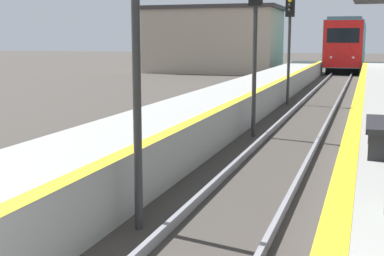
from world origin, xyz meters
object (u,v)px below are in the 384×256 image
object	(u,v)px
signal_mid	(255,23)
signal_near	(135,8)
train	(348,44)
signal_far	(290,28)

from	to	relation	value
signal_mid	signal_near	bearing A→B (deg)	-90.46
signal_mid	train	bearing A→B (deg)	88.22
train	signal_far	distance (m)	28.24
signal_near	signal_far	distance (m)	15.60
signal_near	signal_far	size ratio (longest dim) A/B	1.00
train	signal_near	world-z (taller)	signal_near
signal_far	signal_mid	bearing A→B (deg)	-88.83
train	signal_far	world-z (taller)	signal_far
signal_near	signal_mid	bearing A→B (deg)	89.54
signal_near	signal_far	world-z (taller)	same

